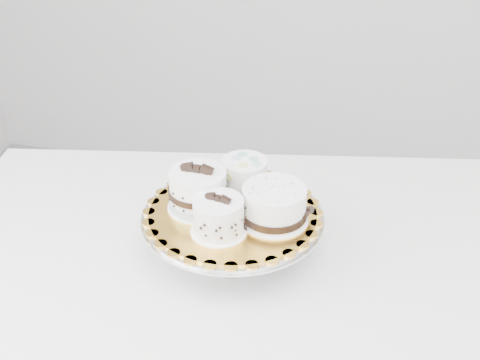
% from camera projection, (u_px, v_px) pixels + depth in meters
% --- Properties ---
extents(table, '(1.40, 1.06, 0.75)m').
position_uv_depth(table, '(241.00, 285.00, 1.23)').
color(table, white).
rests_on(table, floor).
extents(cake_stand, '(0.35, 0.35, 0.09)m').
position_uv_depth(cake_stand, '(233.00, 226.00, 1.17)').
color(cake_stand, gray).
rests_on(cake_stand, table).
extents(cake_board, '(0.42, 0.42, 0.00)m').
position_uv_depth(cake_board, '(233.00, 212.00, 1.15)').
color(cake_board, gold).
rests_on(cake_board, cake_stand).
extents(cake_swirl, '(0.11, 0.11, 0.08)m').
position_uv_depth(cake_swirl, '(219.00, 217.00, 1.08)').
color(cake_swirl, white).
rests_on(cake_swirl, cake_board).
extents(cake_banded, '(0.12, 0.12, 0.10)m').
position_uv_depth(cake_banded, '(198.00, 191.00, 1.15)').
color(cake_banded, white).
rests_on(cake_banded, cake_board).
extents(cake_dots, '(0.12, 0.12, 0.07)m').
position_uv_depth(cake_dots, '(244.00, 175.00, 1.20)').
color(cake_dots, white).
rests_on(cake_dots, cake_board).
extents(cake_ribbon, '(0.16, 0.16, 0.07)m').
position_uv_depth(cake_ribbon, '(275.00, 205.00, 1.11)').
color(cake_ribbon, white).
rests_on(cake_ribbon, cake_board).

